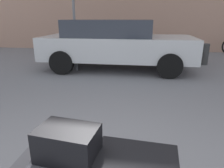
# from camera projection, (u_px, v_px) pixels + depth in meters

# --- Properties ---
(duffel_bag_black_topmost_pile) EXTENTS (0.43, 0.32, 0.22)m
(duffel_bag_black_topmost_pile) POSITION_uv_depth(u_px,v_px,m) (68.00, 143.00, 1.37)
(duffel_bag_black_topmost_pile) COLOR black
(duffel_bag_black_topmost_pile) RESTS_ON suitcase_charcoal_front_left
(parked_car) EXTENTS (4.31, 1.94, 1.42)m
(parked_car) POSITION_uv_depth(u_px,v_px,m) (116.00, 43.00, 6.04)
(parked_car) COLOR silver
(parked_car) RESTS_ON ground_plane
(bollard_kerb_near) EXTENTS (0.26, 0.26, 0.68)m
(bollard_kerb_near) POSITION_uv_depth(u_px,v_px,m) (204.00, 54.00, 6.68)
(bollard_kerb_near) COLOR #383838
(bollard_kerb_near) RESTS_ON ground_plane
(no_parking_sign) EXTENTS (0.49, 0.14, 2.42)m
(no_parking_sign) POSITION_uv_depth(u_px,v_px,m) (74.00, 17.00, 5.57)
(no_parking_sign) COLOR slate
(no_parking_sign) RESTS_ON ground_plane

